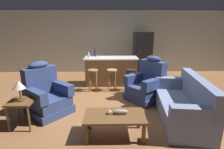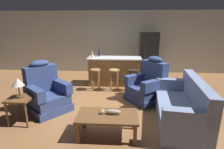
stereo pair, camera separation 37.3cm
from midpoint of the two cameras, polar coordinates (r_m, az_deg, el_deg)
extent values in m
plane|color=brown|center=(4.90, -2.31, -8.19)|extent=(12.00, 12.00, 0.00)
cube|color=#B2B2A3|center=(7.64, -1.96, 10.47)|extent=(12.00, 0.05, 2.60)
cube|color=brown|center=(3.24, -2.51, -13.44)|extent=(1.10, 0.60, 0.04)
cube|color=brown|center=(3.20, -11.87, -18.64)|extent=(0.06, 0.06, 0.38)
cube|color=brown|center=(3.17, 6.81, -18.70)|extent=(0.06, 0.06, 0.38)
cube|color=brown|center=(3.60, -10.46, -14.39)|extent=(0.06, 0.06, 0.38)
cube|color=brown|center=(3.58, 5.75, -14.40)|extent=(0.06, 0.06, 0.38)
cube|color=#4C3823|center=(3.26, -0.68, -12.71)|extent=(0.22, 0.07, 0.01)
ellipsoid|color=#9E937F|center=(3.24, -0.68, -12.11)|extent=(0.28, 0.09, 0.09)
cone|color=#9E937F|center=(3.25, -3.75, -12.11)|extent=(0.06, 0.10, 0.10)
cube|color=#707FA3|center=(4.11, 18.68, -12.40)|extent=(1.07, 1.99, 0.20)
cube|color=#707FA3|center=(4.02, 18.94, -9.74)|extent=(1.07, 1.99, 0.22)
cube|color=#707FA3|center=(3.97, 23.92, -4.81)|extent=(0.44, 1.91, 0.52)
cube|color=#707FA3|center=(3.18, 22.65, -12.09)|extent=(0.86, 0.30, 0.28)
cube|color=#707FA3|center=(4.71, 17.02, -2.61)|extent=(0.86, 0.30, 0.28)
cube|color=navy|center=(4.47, -21.94, -10.57)|extent=(1.18, 1.18, 0.18)
cube|color=navy|center=(4.38, -22.21, -8.09)|extent=(1.10, 1.09, 0.24)
cube|color=navy|center=(4.49, -24.63, -1.81)|extent=(0.67, 0.73, 0.64)
ellipsoid|color=navy|center=(4.41, -25.18, 2.91)|extent=(0.50, 0.52, 0.16)
cube|color=navy|center=(4.43, -18.69, -4.03)|extent=(0.72, 0.66, 0.26)
cube|color=navy|center=(4.15, -26.42, -6.20)|extent=(0.72, 0.66, 0.26)
cube|color=navy|center=(4.91, 8.34, -7.17)|extent=(1.18, 1.18, 0.18)
cube|color=navy|center=(4.83, 8.44, -4.87)|extent=(1.09, 1.08, 0.24)
cube|color=navy|center=(4.92, 11.05, 0.74)|extent=(0.65, 0.75, 0.64)
ellipsoid|color=navy|center=(4.84, 11.28, 5.10)|extent=(0.49, 0.53, 0.16)
cube|color=navy|center=(4.53, 11.42, -3.06)|extent=(0.74, 0.63, 0.26)
cube|color=navy|center=(4.96, 5.63, -1.20)|extent=(0.74, 0.63, 0.26)
cube|color=brown|center=(3.98, -29.94, -7.69)|extent=(0.48, 0.48, 0.04)
cylinder|color=brown|center=(4.03, -33.30, -12.26)|extent=(0.04, 0.04, 0.52)
cylinder|color=brown|center=(3.84, -28.11, -12.86)|extent=(0.04, 0.04, 0.52)
cylinder|color=brown|center=(4.34, -30.55, -9.95)|extent=(0.04, 0.04, 0.52)
cylinder|color=brown|center=(4.16, -25.67, -10.36)|extent=(0.04, 0.04, 0.52)
cylinder|color=#4C3823|center=(3.97, -30.04, -7.23)|extent=(0.14, 0.14, 0.03)
cylinder|color=#4C3823|center=(3.93, -30.29, -5.54)|extent=(0.02, 0.02, 0.22)
cone|color=#BCB29E|center=(3.87, -30.67, -2.91)|extent=(0.24, 0.24, 0.16)
cube|color=olive|center=(6.03, -2.11, 0.96)|extent=(1.71, 0.63, 0.91)
cube|color=silver|center=(5.93, -2.16, 5.40)|extent=(1.80, 0.70, 0.04)
cylinder|color=olive|center=(5.41, -8.23, 1.35)|extent=(0.32, 0.32, 0.04)
torus|color=olive|center=(5.54, -8.06, -3.07)|extent=(0.23, 0.23, 0.02)
cylinder|color=olive|center=(5.42, -9.27, -2.41)|extent=(0.04, 0.04, 0.64)
cylinder|color=olive|center=(5.40, -7.17, -2.41)|extent=(0.04, 0.04, 0.64)
cylinder|color=olive|center=(5.61, -8.99, -1.78)|extent=(0.04, 0.04, 0.64)
cylinder|color=olive|center=(5.59, -6.96, -1.78)|extent=(0.04, 0.04, 0.64)
cylinder|color=#A87A47|center=(5.37, -1.99, 1.39)|extent=(0.32, 0.32, 0.04)
torus|color=#A87A47|center=(5.50, -1.95, -3.06)|extent=(0.23, 0.23, 0.02)
cylinder|color=#A87A47|center=(5.37, -3.04, -2.40)|extent=(0.04, 0.04, 0.64)
cylinder|color=#A87A47|center=(5.37, -0.91, -2.39)|extent=(0.04, 0.04, 0.64)
cylinder|color=#A87A47|center=(5.56, -2.98, -1.76)|extent=(0.04, 0.04, 0.64)
cylinder|color=#A87A47|center=(5.56, -0.91, -1.75)|extent=(0.04, 0.04, 0.64)
cylinder|color=black|center=(5.39, 4.27, 1.42)|extent=(0.32, 0.32, 0.04)
torus|color=black|center=(5.52, 4.18, -3.02)|extent=(0.23, 0.23, 0.02)
cylinder|color=black|center=(5.38, 3.23, -2.36)|extent=(0.04, 0.04, 0.64)
cylinder|color=black|center=(5.40, 5.35, -2.34)|extent=(0.04, 0.04, 0.64)
cylinder|color=black|center=(5.57, 3.08, -1.73)|extent=(0.04, 0.04, 0.64)
cylinder|color=black|center=(5.59, 5.13, -1.71)|extent=(0.04, 0.04, 0.64)
cube|color=black|center=(7.22, 8.38, 6.66)|extent=(0.70, 0.66, 1.76)
cylinder|color=#333338|center=(6.84, 7.28, 6.96)|extent=(0.02, 0.02, 0.50)
cylinder|color=silver|center=(5.83, -9.51, 6.07)|extent=(0.07, 0.07, 0.17)
cylinder|color=silver|center=(5.81, -9.56, 7.26)|extent=(0.03, 0.03, 0.07)
cylinder|color=#23284C|center=(6.18, -7.26, 6.89)|extent=(0.09, 0.09, 0.21)
cylinder|color=#23284C|center=(6.16, -7.31, 8.29)|extent=(0.03, 0.03, 0.09)
camera|label=1|loc=(0.19, -92.35, -0.65)|focal=28.00mm
camera|label=2|loc=(0.19, 87.65, 0.65)|focal=28.00mm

